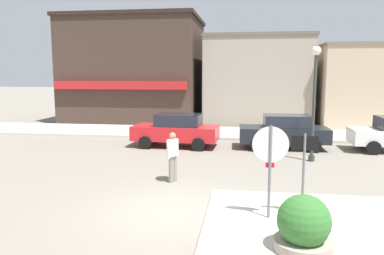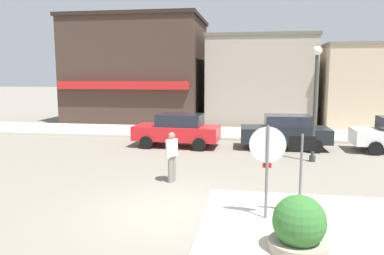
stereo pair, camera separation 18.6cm
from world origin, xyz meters
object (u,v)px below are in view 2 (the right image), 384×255
(lamp_post, at_px, (316,86))
(pedestrian_crossing_near, at_px, (172,155))
(stop_sign, at_px, (267,160))
(parked_car_second, at_px, (286,131))
(parked_car_nearest, at_px, (178,130))
(one_way_sign, at_px, (301,167))
(planter, at_px, (299,230))

(lamp_post, xyz_separation_m, pedestrian_crossing_near, (-4.90, -3.59, -2.09))
(stop_sign, height_order, pedestrian_crossing_near, stop_sign)
(parked_car_second, bearing_deg, parked_car_nearest, -176.88)
(parked_car_second, relative_size, pedestrian_crossing_near, 2.52)
(lamp_post, xyz_separation_m, parked_car_second, (-0.84, 2.45, -2.15))
(one_way_sign, bearing_deg, lamp_post, 78.65)
(parked_car_nearest, distance_m, parked_car_second, 5.01)
(one_way_sign, bearing_deg, planter, -97.44)
(parked_car_nearest, xyz_separation_m, pedestrian_crossing_near, (0.95, -5.76, 0.06))
(lamp_post, bearing_deg, parked_car_nearest, 159.61)
(planter, height_order, lamp_post, lamp_post)
(planter, bearing_deg, parked_car_nearest, 112.81)
(planter, relative_size, pedestrian_crossing_near, 0.76)
(pedestrian_crossing_near, bearing_deg, one_way_sign, -37.70)
(one_way_sign, height_order, planter, one_way_sign)
(planter, bearing_deg, pedestrian_crossing_near, 126.69)
(planter, relative_size, lamp_post, 0.27)
(stop_sign, xyz_separation_m, one_way_sign, (0.77, 0.20, -0.19))
(planter, bearing_deg, one_way_sign, 82.56)
(stop_sign, height_order, one_way_sign, stop_sign)
(lamp_post, bearing_deg, parked_car_second, 108.96)
(lamp_post, relative_size, parked_car_nearest, 1.11)
(stop_sign, xyz_separation_m, pedestrian_crossing_near, (-2.84, 2.99, -0.65))
(lamp_post, height_order, pedestrian_crossing_near, lamp_post)
(parked_car_nearest, bearing_deg, parked_car_second, 3.12)
(stop_sign, relative_size, lamp_post, 0.51)
(parked_car_second, bearing_deg, stop_sign, -97.67)
(stop_sign, bearing_deg, one_way_sign, 14.48)
(stop_sign, height_order, parked_car_nearest, stop_sign)
(parked_car_second, bearing_deg, one_way_sign, -92.86)
(one_way_sign, distance_m, parked_car_second, 8.86)
(one_way_sign, distance_m, pedestrian_crossing_near, 4.59)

